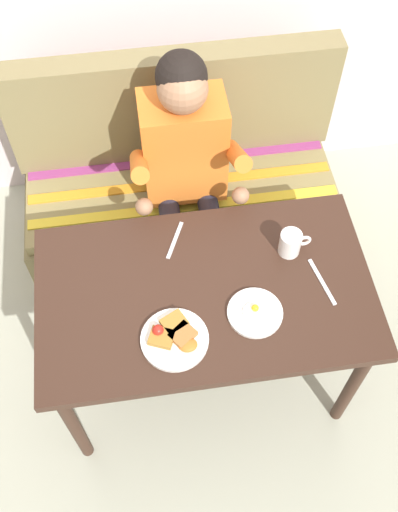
{
  "coord_description": "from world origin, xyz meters",
  "views": [
    {
      "loc": [
        -0.18,
        -1.04,
        2.58
      ],
      "look_at": [
        0.0,
        0.15,
        0.72
      ],
      "focal_mm": 42.19,
      "sensor_mm": 36.0,
      "label": 1
    }
  ],
  "objects_px": {
    "person": "(186,163)",
    "knife": "(322,282)",
    "couch": "(180,194)",
    "plate_eggs": "(255,312)",
    "coffee_mug": "(291,243)",
    "fork": "(175,240)",
    "plate_breakfast": "(174,337)",
    "table": "(205,301)"
  },
  "relations": [
    {
      "from": "person",
      "to": "knife",
      "type": "height_order",
      "value": "person"
    },
    {
      "from": "table",
      "to": "plate_breakfast",
      "type": "relative_size",
      "value": 5.21
    },
    {
      "from": "couch",
      "to": "table",
      "type": "bearing_deg",
      "value": -90.0
    },
    {
      "from": "fork",
      "to": "knife",
      "type": "bearing_deg",
      "value": -2.41
    },
    {
      "from": "table",
      "to": "plate_eggs",
      "type": "height_order",
      "value": "plate_eggs"
    },
    {
      "from": "couch",
      "to": "plate_eggs",
      "type": "distance_m",
      "value": 0.99
    },
    {
      "from": "couch",
      "to": "plate_breakfast",
      "type": "bearing_deg",
      "value": -98.01
    },
    {
      "from": "couch",
      "to": "knife",
      "type": "xyz_separation_m",
      "value": [
        0.42,
        -0.79,
        0.4
      ]
    },
    {
      "from": "table",
      "to": "couch",
      "type": "relative_size",
      "value": 0.83
    },
    {
      "from": "person",
      "to": "fork",
      "type": "height_order",
      "value": "person"
    },
    {
      "from": "person",
      "to": "fork",
      "type": "distance_m",
      "value": 0.38
    },
    {
      "from": "plate_eggs",
      "to": "fork",
      "type": "distance_m",
      "value": 0.42
    },
    {
      "from": "couch",
      "to": "plate_eggs",
      "type": "height_order",
      "value": "couch"
    },
    {
      "from": "couch",
      "to": "plate_eggs",
      "type": "xyz_separation_m",
      "value": [
        0.16,
        -0.88,
        0.41
      ]
    },
    {
      "from": "plate_breakfast",
      "to": "plate_eggs",
      "type": "height_order",
      "value": "plate_breakfast"
    },
    {
      "from": "table",
      "to": "fork",
      "type": "height_order",
      "value": "fork"
    },
    {
      "from": "plate_breakfast",
      "to": "knife",
      "type": "relative_size",
      "value": 1.15
    },
    {
      "from": "couch",
      "to": "coffee_mug",
      "type": "xyz_separation_m",
      "value": [
        0.33,
        -0.65,
        0.45
      ]
    },
    {
      "from": "plate_eggs",
      "to": "coffee_mug",
      "type": "xyz_separation_m",
      "value": [
        0.18,
        0.24,
        0.04
      ]
    },
    {
      "from": "couch",
      "to": "coffee_mug",
      "type": "relative_size",
      "value": 12.2
    },
    {
      "from": "table",
      "to": "plate_eggs",
      "type": "xyz_separation_m",
      "value": [
        0.16,
        -0.12,
        0.09
      ]
    },
    {
      "from": "plate_eggs",
      "to": "person",
      "type": "bearing_deg",
      "value": 101.47
    },
    {
      "from": "person",
      "to": "plate_breakfast",
      "type": "xyz_separation_m",
      "value": [
        -0.14,
        -0.76,
        0.0
      ]
    },
    {
      "from": "plate_breakfast",
      "to": "coffee_mug",
      "type": "xyz_separation_m",
      "value": [
        0.46,
        0.29,
        0.04
      ]
    },
    {
      "from": "table",
      "to": "fork",
      "type": "xyz_separation_m",
      "value": [
        -0.08,
        0.22,
        0.08
      ]
    },
    {
      "from": "coffee_mug",
      "to": "couch",
      "type": "bearing_deg",
      "value": 117.18
    },
    {
      "from": "couch",
      "to": "plate_eggs",
      "type": "bearing_deg",
      "value": -80.02
    },
    {
      "from": "coffee_mug",
      "to": "plate_breakfast",
      "type": "bearing_deg",
      "value": -147.65
    },
    {
      "from": "knife",
      "to": "table",
      "type": "bearing_deg",
      "value": 163.47
    },
    {
      "from": "person",
      "to": "knife",
      "type": "bearing_deg",
      "value": -56.77
    },
    {
      "from": "plate_breakfast",
      "to": "fork",
      "type": "relative_size",
      "value": 1.36
    },
    {
      "from": "knife",
      "to": "plate_eggs",
      "type": "bearing_deg",
      "value": -173.52
    },
    {
      "from": "couch",
      "to": "person",
      "type": "xyz_separation_m",
      "value": [
        0.01,
        -0.17,
        0.41
      ]
    },
    {
      "from": "fork",
      "to": "plate_eggs",
      "type": "bearing_deg",
      "value": -30.92
    },
    {
      "from": "table",
      "to": "couch",
      "type": "distance_m",
      "value": 0.83
    },
    {
      "from": "person",
      "to": "plate_eggs",
      "type": "xyz_separation_m",
      "value": [
        0.14,
        -0.71,
        -0.0
      ]
    },
    {
      "from": "plate_eggs",
      "to": "knife",
      "type": "bearing_deg",
      "value": 18.9
    },
    {
      "from": "coffee_mug",
      "to": "knife",
      "type": "height_order",
      "value": "coffee_mug"
    },
    {
      "from": "plate_breakfast",
      "to": "knife",
      "type": "bearing_deg",
      "value": 14.79
    },
    {
      "from": "person",
      "to": "table",
      "type": "bearing_deg",
      "value": -91.12
    },
    {
      "from": "plate_eggs",
      "to": "coffee_mug",
      "type": "height_order",
      "value": "coffee_mug"
    },
    {
      "from": "coffee_mug",
      "to": "fork",
      "type": "distance_m",
      "value": 0.43
    }
  ]
}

